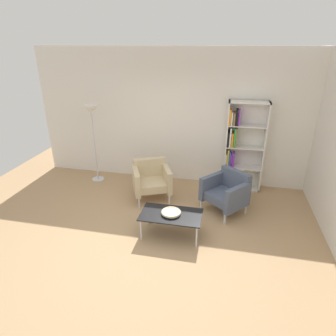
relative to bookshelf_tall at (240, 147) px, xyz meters
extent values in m
plane|color=tan|center=(-1.37, -2.25, -0.93)|extent=(8.32, 8.32, 0.00)
cube|color=silver|center=(-1.37, 0.21, 0.52)|extent=(6.40, 0.12, 2.90)
cube|color=silver|center=(-0.29, -0.02, 0.02)|extent=(0.03, 0.30, 1.90)
cube|color=silver|center=(0.48, -0.02, 0.02)|extent=(0.03, 0.30, 1.90)
cube|color=silver|center=(0.09, -0.02, 0.95)|extent=(0.80, 0.30, 0.03)
cube|color=silver|center=(0.09, -0.02, -0.92)|extent=(0.80, 0.30, 0.03)
cube|color=silver|center=(0.09, 0.13, 0.02)|extent=(0.80, 0.02, 1.90)
cube|color=silver|center=(0.09, -0.02, -0.44)|extent=(0.76, 0.28, 0.02)
cube|color=silver|center=(0.09, -0.02, 0.02)|extent=(0.76, 0.28, 0.02)
cube|color=silver|center=(0.09, -0.02, 0.48)|extent=(0.76, 0.28, 0.02)
cube|color=yellow|center=(-0.27, -0.03, -0.76)|extent=(0.03, 0.25, 0.26)
cube|color=orange|center=(-0.23, -0.04, -0.72)|extent=(0.04, 0.24, 0.34)
cube|color=yellow|center=(-0.18, -0.06, -0.75)|extent=(0.03, 0.19, 0.29)
cube|color=red|center=(-0.14, -0.05, -0.70)|extent=(0.03, 0.21, 0.38)
cube|color=yellow|center=(-0.10, -0.04, -0.72)|extent=(0.02, 0.23, 0.34)
cube|color=white|center=(-0.27, -0.05, -0.28)|extent=(0.03, 0.20, 0.29)
cube|color=yellow|center=(-0.23, -0.07, -0.24)|extent=(0.03, 0.18, 0.39)
cube|color=blue|center=(-0.19, -0.06, -0.26)|extent=(0.03, 0.20, 0.34)
cube|color=purple|center=(-0.16, -0.05, -0.29)|extent=(0.02, 0.22, 0.29)
cube|color=purple|center=(-0.12, -0.07, -0.27)|extent=(0.04, 0.18, 0.33)
cube|color=black|center=(-0.26, -0.03, 0.18)|extent=(0.04, 0.25, 0.31)
cube|color=white|center=(-0.22, -0.03, 0.22)|extent=(0.03, 0.25, 0.39)
cube|color=orange|center=(-0.17, -0.05, 0.17)|extent=(0.04, 0.21, 0.29)
cube|color=green|center=(-0.13, -0.04, 0.23)|extent=(0.03, 0.23, 0.40)
cube|color=olive|center=(-0.10, -0.06, 0.23)|extent=(0.02, 0.20, 0.40)
cube|color=orange|center=(-0.26, -0.07, 0.65)|extent=(0.04, 0.17, 0.31)
cube|color=white|center=(-0.22, -0.07, 0.62)|extent=(0.03, 0.17, 0.26)
cube|color=olive|center=(-0.18, -0.06, 0.62)|extent=(0.04, 0.19, 0.25)
cube|color=black|center=(-0.12, -0.04, 0.65)|extent=(0.04, 0.24, 0.31)
cube|color=purple|center=(-0.08, -0.07, 0.65)|extent=(0.03, 0.18, 0.32)
cube|color=black|center=(-1.08, -1.99, -0.54)|extent=(1.00, 0.56, 0.02)
cylinder|color=silver|center=(-1.53, -2.22, -0.74)|extent=(0.03, 0.03, 0.38)
cylinder|color=silver|center=(-0.63, -2.22, -0.74)|extent=(0.03, 0.03, 0.38)
cylinder|color=silver|center=(-1.53, -1.76, -0.74)|extent=(0.03, 0.03, 0.38)
cylinder|color=silver|center=(-0.63, -1.76, -0.74)|extent=(0.03, 0.03, 0.38)
cylinder|color=beige|center=(-1.08, -1.99, -0.52)|extent=(0.13, 0.13, 0.02)
cylinder|color=beige|center=(-1.08, -1.99, -0.50)|extent=(0.32, 0.32, 0.02)
torus|color=beige|center=(-1.08, -1.99, -0.49)|extent=(0.32, 0.32, 0.02)
cube|color=#C6B289|center=(-1.70, -0.87, -0.61)|extent=(0.82, 0.79, 0.16)
cube|color=#C6B289|center=(-1.81, -0.63, -0.34)|extent=(0.63, 0.37, 0.38)
cube|color=#C6B289|center=(-1.98, -1.02, -0.50)|extent=(0.34, 0.61, 0.46)
cube|color=#C6B289|center=(-1.41, -0.77, -0.50)|extent=(0.34, 0.61, 0.46)
cylinder|color=silver|center=(-1.85, -1.28, -0.81)|extent=(0.04, 0.04, 0.24)
cylinder|color=silver|center=(-1.30, -1.04, -0.81)|extent=(0.04, 0.04, 0.24)
cylinder|color=silver|center=(-2.09, -0.75, -0.81)|extent=(0.04, 0.04, 0.24)
cylinder|color=silver|center=(-1.54, -0.51, -0.81)|extent=(0.04, 0.04, 0.24)
cube|color=#4C566B|center=(-0.24, -1.08, -0.61)|extent=(0.86, 0.86, 0.16)
cube|color=#4C566B|center=(-0.06, -0.88, -0.34)|extent=(0.57, 0.51, 0.38)
cube|color=#4C566B|center=(-0.49, -0.90, -0.50)|extent=(0.48, 0.54, 0.46)
cube|color=#4C566B|center=(-0.01, -1.30, -0.50)|extent=(0.48, 0.54, 0.46)
cylinder|color=silver|center=(-0.67, -1.12, -0.81)|extent=(0.04, 0.04, 0.24)
cylinder|color=silver|center=(-0.21, -1.51, -0.81)|extent=(0.04, 0.04, 0.24)
cylinder|color=silver|center=(-0.29, -0.68, -0.81)|extent=(0.04, 0.04, 0.24)
cylinder|color=silver|center=(0.17, -1.07, -0.81)|extent=(0.04, 0.04, 0.24)
cylinder|color=silver|center=(-3.16, -0.29, -0.92)|extent=(0.28, 0.28, 0.02)
cylinder|color=silver|center=(-3.16, -0.29, -0.08)|extent=(0.03, 0.03, 1.65)
cone|color=white|center=(-3.16, -0.29, 0.72)|extent=(0.32, 0.32, 0.18)
camera|label=1|loc=(-0.31, -5.89, 2.04)|focal=30.75mm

